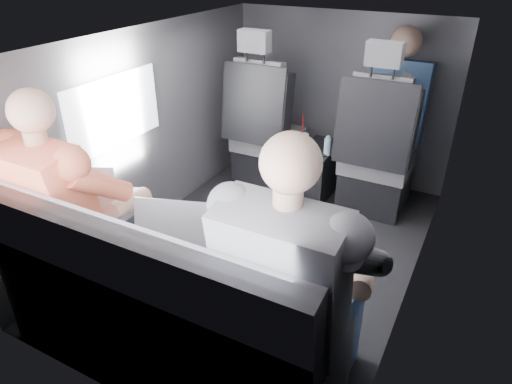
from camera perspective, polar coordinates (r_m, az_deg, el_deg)
The scene contains 20 objects.
floor at distance 3.05m, azimuth 1.45°, elevation -7.17°, with size 2.60×2.60×0.00m, color black.
ceiling at distance 2.51m, azimuth 1.84°, elevation 18.71°, with size 2.60×2.60×0.00m, color #B2B2AD.
panel_left at distance 3.18m, azimuth -13.17°, elevation 7.49°, with size 0.02×2.60×1.35m, color #56565B.
panel_right at distance 2.49m, azimuth 20.52°, elevation 0.24°, with size 0.02×2.60×1.35m, color #56565B.
panel_front at distance 3.85m, azimuth 10.49°, elevation 11.43°, with size 1.80×0.02×1.35m, color #56565B.
panel_back at distance 1.80m, azimuth -17.52°, elevation -10.77°, with size 1.80×0.02×1.35m, color #56565B.
side_window at distance 2.89m, azimuth -17.18°, elevation 9.58°, with size 0.02×0.75×0.42m, color white.
seatbelt at distance 3.12m, azimuth 14.85°, elevation 9.31°, with size 0.05×0.01×0.65m, color black.
front_seat_left at distance 3.69m, azimuth 1.14°, elevation 6.65°, with size 0.52×0.58×1.26m.
front_seat_right at distance 3.42m, azimuth 14.76°, elevation 3.78°, with size 0.52×0.58×1.26m.
center_console at distance 3.64m, azimuth 7.72°, elevation 2.64°, with size 0.24×0.48×0.41m.
rear_bench at distance 2.17m, azimuth -11.63°, elevation -14.94°, with size 1.60×0.57×0.92m.
soda_cup at distance 3.47m, azimuth 5.77°, elevation 6.30°, with size 0.10×0.10×0.29m.
water_bottle at distance 3.42m, azimuth 8.92°, elevation 5.67°, with size 0.05×0.05×0.15m.
laptop_white at distance 2.49m, azimuth -19.08°, elevation -0.47°, with size 0.40×0.43×0.25m.
laptop_silver at distance 2.09m, azimuth -8.24°, elevation -5.00°, with size 0.42×0.43×0.26m.
laptop_black at distance 1.93m, azimuth 6.27°, elevation -8.05°, with size 0.41×0.44×0.24m.
passenger_rear_left at distance 2.36m, azimuth -21.65°, elevation -2.29°, with size 0.54×0.65×1.28m.
passenger_rear_right at distance 1.75m, azimuth 5.09°, elevation -11.44°, with size 0.55×0.66×1.30m.
passenger_front_right at distance 3.52m, azimuth 17.20°, elevation 10.46°, with size 0.42×0.42×0.87m.
Camera 1 is at (1.09, -2.22, 1.78)m, focal length 32.00 mm.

